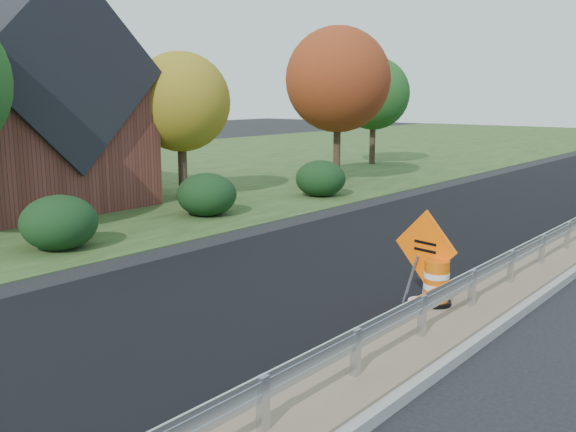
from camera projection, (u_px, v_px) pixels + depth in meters
The scene contains 12 objects.
ground at pixel (540, 273), 15.35m from camera, with size 140.00×140.00×0.00m, color black.
grass_verge_near at pixel (184, 166), 37.90m from camera, with size 30.00×120.00×0.03m, color #2A411C.
milled_overlay at pixel (512, 201), 25.68m from camera, with size 7.20×120.00×0.01m, color black.
hedge_south at pixel (59, 222), 17.51m from camera, with size 2.09×2.09×1.52m, color black.
hedge_mid at pixel (207, 194), 22.37m from camera, with size 2.09×2.09×1.52m, color black.
hedge_north at pixel (321, 178), 26.62m from camera, with size 2.09×2.09×1.52m, color black.
tree_near_yellow at pixel (181, 102), 25.49m from camera, with size 3.96×3.96×5.88m.
tree_near_red at pixel (338, 80), 30.13m from camera, with size 4.95×4.95×7.35m.
tree_near_back at pixel (374, 94), 38.19m from camera, with size 4.29×4.29×6.37m.
brick_house at pixel (10, 111), 24.24m from camera, with size 9.40×7.07×8.54m.
caution_sign at pixel (424, 284), 12.67m from camera, with size 1.44×0.61×2.01m.
barrel_median_near at pixel (436, 284), 12.24m from camera, with size 0.59×0.59×0.87m.
Camera 1 is at (4.73, -15.29, 4.21)m, focal length 40.00 mm.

